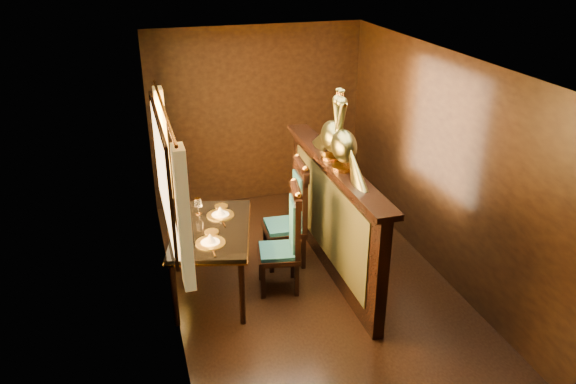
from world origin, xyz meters
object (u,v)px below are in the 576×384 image
at_px(chair_right, 294,210).
at_px(dining_table, 211,234).
at_px(peacock_left, 345,132).
at_px(chair_left, 289,236).
at_px(peacock_right, 333,123).

bearing_deg(chair_right, dining_table, -157.87).
xyz_separation_m(chair_right, peacock_left, (0.36, -0.55, 1.09)).
height_order(dining_table, chair_right, chair_right).
bearing_deg(chair_right, chair_left, -109.44).
distance_m(dining_table, peacock_left, 1.75).
xyz_separation_m(chair_right, peacock_right, (0.36, -0.24, 1.09)).
height_order(chair_right, peacock_left, peacock_left).
distance_m(chair_left, chair_right, 0.56).
relative_size(chair_right, peacock_right, 1.59).
bearing_deg(chair_left, chair_right, 77.14).
relative_size(dining_table, chair_right, 1.14).
relative_size(chair_right, peacock_left, 1.60).
bearing_deg(dining_table, peacock_right, 18.77).
bearing_deg(peacock_right, chair_left, -154.47).
xyz_separation_m(dining_table, chair_left, (0.80, -0.17, -0.06)).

